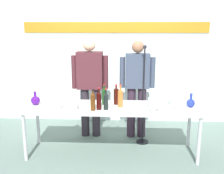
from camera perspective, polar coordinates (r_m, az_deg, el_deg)
ground_plane at (r=4.08m, az=-0.11°, el=-14.24°), size 10.00×10.00×0.00m
back_wall at (r=5.11m, az=0.75°, el=8.95°), size 5.03×0.11×3.00m
display_table at (r=3.81m, az=-0.11°, el=-5.06°), size 2.55×0.67×0.74m
decanter_blue_left at (r=4.01m, az=-16.48°, el=-2.79°), size 0.13×0.13×0.20m
decanter_blue_right at (r=3.91m, az=16.90°, el=-3.31°), size 0.12×0.12×0.21m
presenter_left at (r=4.39m, az=-4.85°, el=1.23°), size 0.62×0.22×1.69m
presenter_right at (r=4.36m, az=5.53°, el=0.75°), size 0.59×0.22×1.66m
wine_bottle_0 at (r=3.86m, az=-1.72°, el=-1.90°), size 0.07×0.07×0.31m
wine_bottle_1 at (r=3.86m, az=0.93°, el=-1.88°), size 0.07×0.07×0.30m
wine_bottle_2 at (r=3.74m, az=1.84°, el=-2.32°), size 0.08×0.08×0.34m
wine_bottle_3 at (r=3.62m, az=-2.91°, el=-2.87°), size 0.07×0.07×0.32m
wine_bottle_4 at (r=3.59m, az=-4.25°, el=-3.13°), size 0.07×0.07×0.30m
wine_bottle_5 at (r=3.62m, az=-1.34°, el=-3.03°), size 0.07×0.07×0.30m
wine_glass_left_0 at (r=3.71m, az=-11.44°, el=-3.08°), size 0.07×0.07×0.16m
wine_glass_left_1 at (r=3.78m, az=-8.02°, el=-2.99°), size 0.07×0.07×0.13m
wine_glass_left_2 at (r=4.11m, az=-9.92°, el=-1.64°), size 0.07×0.07×0.14m
wine_glass_left_3 at (r=3.63m, az=-7.87°, el=-3.47°), size 0.06×0.06×0.15m
wine_glass_right_0 at (r=3.75m, az=8.36°, el=-3.04°), size 0.06×0.06×0.14m
wine_glass_right_1 at (r=3.93m, az=12.87°, el=-2.42°), size 0.07×0.07×0.15m
wine_glass_right_2 at (r=3.66m, az=13.93°, el=-3.43°), size 0.07×0.07×0.16m
wine_glass_right_3 at (r=3.57m, az=10.30°, el=-4.01°), size 0.06×0.06×0.14m
wine_glass_right_4 at (r=3.52m, az=8.62°, el=-4.09°), size 0.06×0.06×0.14m
wine_glass_right_5 at (r=3.94m, az=10.26°, el=-2.42°), size 0.06×0.06×0.13m
microphone_stand at (r=4.23m, az=6.84°, el=-5.31°), size 0.20×0.20×1.60m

